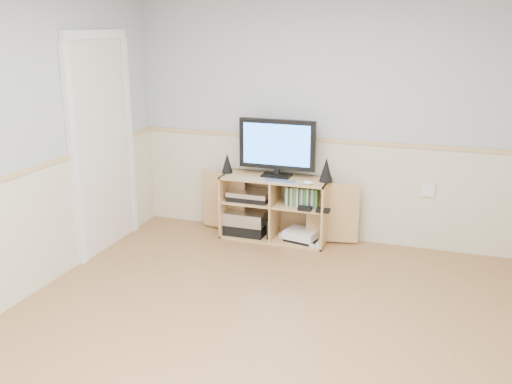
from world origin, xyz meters
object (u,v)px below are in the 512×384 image
media_cabinet (276,206)px  monitor (277,146)px  game_consoles (301,235)px  keyboard (280,181)px

media_cabinet → monitor: size_ratio=2.15×
monitor → game_consoles: bearing=-12.3°
keyboard → game_consoles: keyboard is taller
keyboard → game_consoles: bearing=36.4°
media_cabinet → game_consoles: bearing=-12.7°
media_cabinet → keyboard: size_ratio=5.57×
monitor → media_cabinet: bearing=90.0°
monitor → keyboard: (0.09, -0.19, -0.31)m
keyboard → media_cabinet: bearing=118.1°
monitor → keyboard: 0.37m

